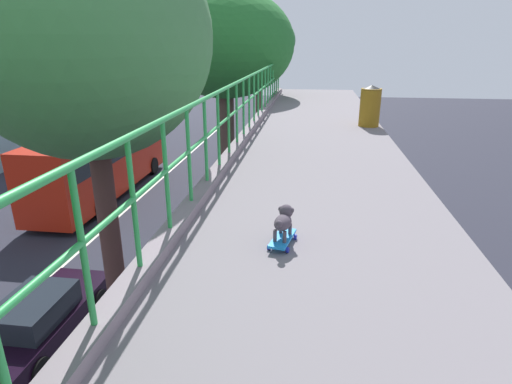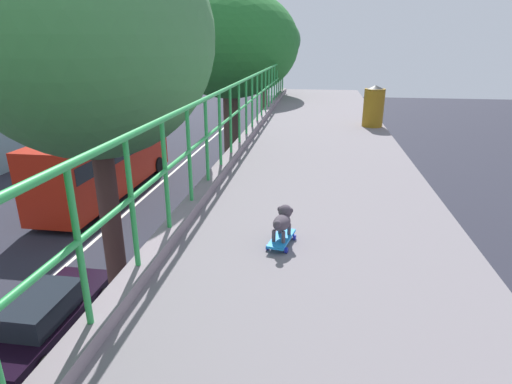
# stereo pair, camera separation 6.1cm
# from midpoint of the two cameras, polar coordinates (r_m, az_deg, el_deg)

# --- Properties ---
(green_railing) EXTENTS (0.20, 31.59, 1.22)m
(green_railing) POSITION_cam_midpoint_polar(r_m,az_deg,el_deg) (2.75, -26.05, -18.17)
(green_railing) COLOR gray
(green_railing) RESTS_ON overpass_deck
(car_black_fifth) EXTENTS (1.73, 4.41, 1.38)m
(car_black_fifth) POSITION_cam_midpoint_polar(r_m,az_deg,el_deg) (12.25, -27.38, -15.22)
(car_black_fifth) COLOR black
(car_black_fifth) RESTS_ON ground
(city_bus) EXTENTS (2.55, 10.34, 3.33)m
(city_bus) POSITION_cam_midpoint_polar(r_m,az_deg,el_deg) (22.01, -20.28, 4.41)
(city_bus) COLOR #B2200F
(city_bus) RESTS_ON ground
(roadside_tree_mid) EXTENTS (4.01, 4.01, 9.22)m
(roadside_tree_mid) POSITION_cam_midpoint_polar(r_m,az_deg,el_deg) (7.48, -22.47, 18.51)
(roadside_tree_mid) COLOR #51312E
(roadside_tree_mid) RESTS_ON ground
(roadside_tree_far) EXTENTS (5.02, 5.02, 9.09)m
(roadside_tree_far) POSITION_cam_midpoint_polar(r_m,az_deg,el_deg) (16.09, -4.35, 19.17)
(roadside_tree_far) COLOR #4C3A32
(roadside_tree_far) RESTS_ON ground
(roadside_tree_farthest) EXTENTS (4.18, 4.18, 8.85)m
(roadside_tree_farthest) POSITION_cam_midpoint_polar(r_m,az_deg,el_deg) (25.78, 0.38, 19.73)
(roadside_tree_farthest) COLOR brown
(roadside_tree_farthest) RESTS_ON ground
(toy_skateboard) EXTENTS (0.27, 0.48, 0.08)m
(toy_skateboard) POSITION_cam_midpoint_polar(r_m,az_deg,el_deg) (4.12, 3.21, -6.36)
(toy_skateboard) COLOR #1C84D9
(toy_skateboard) RESTS_ON overpass_deck
(small_dog) EXTENTS (0.21, 0.38, 0.30)m
(small_dog) POSITION_cam_midpoint_polar(r_m,az_deg,el_deg) (4.06, 3.37, -3.76)
(small_dog) COLOR #483E49
(small_dog) RESTS_ON toy_skateboard
(litter_bin) EXTENTS (0.48, 0.48, 0.95)m
(litter_bin) POSITION_cam_midpoint_polar(r_m,az_deg,el_deg) (10.34, 15.10, 11.30)
(litter_bin) COLOR #8E6215
(litter_bin) RESTS_ON overpass_deck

